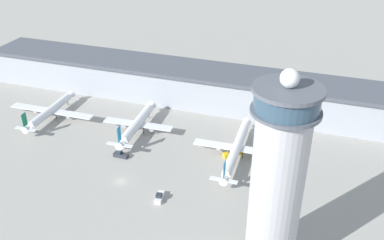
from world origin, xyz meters
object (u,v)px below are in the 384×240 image
Objects in this scene: control_tower at (277,181)px; service_truck_catering at (121,155)px; airplane_gate_bravo at (137,124)px; service_truck_fuel at (159,197)px; airplane_gate_charlie at (236,148)px; airplane_gate_alpha at (50,111)px; service_truck_baggage at (233,153)px.

service_truck_catering is at bearing 151.99° from control_tower.
service_truck_catering is (1.48, -19.17, -3.42)m from airplane_gate_bravo.
control_tower is 51.18m from service_truck_fuel.
airplane_gate_bravo reaches higher than service_truck_catering.
service_truck_fuel is (-19.09, -33.53, -3.31)m from airplane_gate_charlie.
service_truck_catering is 31.26m from service_truck_fuel.
control_tower is 1.57× the size of airplane_gate_bravo.
airplane_gate_charlie reaches higher than airplane_gate_alpha.
control_tower reaches higher than airplane_gate_bravo.
service_truck_baggage is (-1.53, 0.89, -3.17)m from airplane_gate_charlie.
airplane_gate_bravo is at bearing 1.05° from airplane_gate_alpha.
airplane_gate_alpha reaches higher than service_truck_baggage.
airplane_gate_charlie is at bearing 113.41° from control_tower.
airplane_gate_alpha is 6.58× the size of service_truck_fuel.
airplane_gate_charlie is at bearing -30.31° from service_truck_baggage.
airplane_gate_charlie is 46.06m from service_truck_catering.
airplane_gate_charlie is (-21.09, 48.70, -24.53)m from control_tower.
airplane_gate_alpha is 0.91× the size of airplane_gate_charlie.
control_tower reaches higher than service_truck_baggage.
control_tower is 61.14m from service_truck_baggage.
airplane_gate_charlie is 38.73m from service_truck_fuel.
control_tower is at bearing -65.49° from service_truck_baggage.
service_truck_baggage is (87.06, -3.24, -2.79)m from airplane_gate_alpha.
airplane_gate_charlie is 7.57× the size of service_truck_catering.
control_tower is 58.46m from airplane_gate_charlie.
service_truck_catering reaches higher than service_truck_fuel.
control_tower is at bearing -38.99° from airplane_gate_bravo.
airplane_gate_alpha is 5.31× the size of service_truck_baggage.
airplane_gate_alpha is 6.93× the size of service_truck_catering.
service_truck_fuel is (24.60, -19.29, -0.05)m from service_truck_catering.
service_truck_catering is 0.77× the size of service_truck_baggage.
service_truck_catering is at bearing -85.60° from airplane_gate_bravo.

